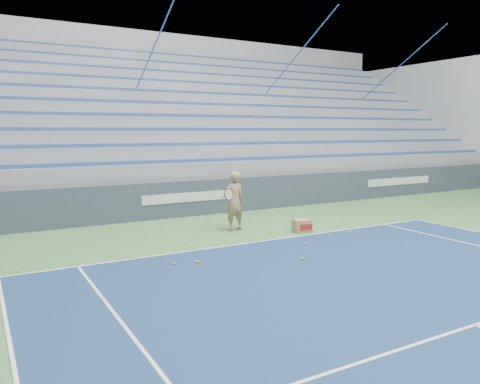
# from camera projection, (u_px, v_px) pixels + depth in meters

# --- Properties ---
(sponsor_barrier) EXTENTS (30.00, 0.32, 1.10)m
(sponsor_barrier) POSITION_uv_depth(u_px,v_px,m) (191.00, 198.00, 14.39)
(sponsor_barrier) COLOR #384256
(sponsor_barrier) RESTS_ON ground
(bleachers) EXTENTS (31.00, 9.15, 7.30)m
(bleachers) POSITION_uv_depth(u_px,v_px,m) (134.00, 137.00, 19.08)
(bleachers) COLOR #97999F
(bleachers) RESTS_ON ground
(tennis_player) EXTENTS (0.90, 0.82, 1.56)m
(tennis_player) POSITION_uv_depth(u_px,v_px,m) (234.00, 201.00, 12.22)
(tennis_player) COLOR tan
(tennis_player) RESTS_ON ground
(ball_box) EXTENTS (0.49, 0.40, 0.33)m
(ball_box) POSITION_uv_depth(u_px,v_px,m) (302.00, 226.00, 12.06)
(ball_box) COLOR #A67C50
(ball_box) RESTS_ON ground
(tennis_ball_0) EXTENTS (0.07, 0.07, 0.07)m
(tennis_ball_0) POSITION_uv_depth(u_px,v_px,m) (174.00, 263.00, 9.13)
(tennis_ball_0) COLOR #BDCF2A
(tennis_ball_0) RESTS_ON ground
(tennis_ball_1) EXTENTS (0.07, 0.07, 0.07)m
(tennis_ball_1) POSITION_uv_depth(u_px,v_px,m) (349.00, 232.00, 11.93)
(tennis_ball_1) COLOR #BDCF2A
(tennis_ball_1) RESTS_ON ground
(tennis_ball_2) EXTENTS (0.07, 0.07, 0.07)m
(tennis_ball_2) POSITION_uv_depth(u_px,v_px,m) (197.00, 262.00, 9.24)
(tennis_ball_2) COLOR #BDCF2A
(tennis_ball_2) RESTS_ON ground
(tennis_ball_3) EXTENTS (0.07, 0.07, 0.07)m
(tennis_ball_3) POSITION_uv_depth(u_px,v_px,m) (271.00, 232.00, 11.90)
(tennis_ball_3) COLOR #BDCF2A
(tennis_ball_3) RESTS_ON ground
(tennis_ball_4) EXTENTS (0.07, 0.07, 0.07)m
(tennis_ball_4) POSITION_uv_depth(u_px,v_px,m) (303.00, 259.00, 9.46)
(tennis_ball_4) COLOR #BDCF2A
(tennis_ball_4) RESTS_ON ground
(tennis_ball_5) EXTENTS (0.07, 0.07, 0.07)m
(tennis_ball_5) POSITION_uv_depth(u_px,v_px,m) (305.00, 243.00, 10.74)
(tennis_ball_5) COLOR #BDCF2A
(tennis_ball_5) RESTS_ON ground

